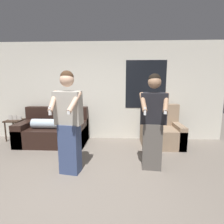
{
  "coord_description": "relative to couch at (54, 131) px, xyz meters",
  "views": [
    {
      "loc": [
        0.64,
        -2.32,
        1.6
      ],
      "look_at": [
        0.5,
        0.7,
        1.09
      ],
      "focal_mm": 28.0,
      "sensor_mm": 36.0,
      "label": 1
    }
  ],
  "objects": [
    {
      "name": "ground_plane",
      "position": [
        1.12,
        -2.09,
        -0.32
      ],
      "size": [
        14.0,
        14.0,
        0.0
      ],
      "primitive_type": "plane",
      "color": "slate"
    },
    {
      "name": "wall_back",
      "position": [
        1.14,
        0.52,
        1.03
      ],
      "size": [
        6.97,
        0.07,
        2.7
      ],
      "color": "beige",
      "rests_on": "ground_plane"
    },
    {
      "name": "couch",
      "position": [
        0.0,
        0.0,
        0.0
      ],
      "size": [
        1.71,
        0.98,
        0.94
      ],
      "color": "black",
      "rests_on": "ground_plane"
    },
    {
      "name": "armchair",
      "position": [
        2.83,
        0.0,
        0.01
      ],
      "size": [
        1.0,
        0.87,
        1.03
      ],
      "color": "#937A60",
      "rests_on": "ground_plane"
    },
    {
      "name": "side_table",
      "position": [
        -1.19,
        0.24,
        0.16
      ],
      "size": [
        0.43,
        0.44,
        0.72
      ],
      "color": "#332319",
      "rests_on": "ground_plane"
    },
    {
      "name": "person_left",
      "position": [
        0.88,
        -1.51,
        0.6
      ],
      "size": [
        0.51,
        0.52,
        1.8
      ],
      "color": "#384770",
      "rests_on": "ground_plane"
    },
    {
      "name": "person_right",
      "position": [
        2.36,
        -1.29,
        0.57
      ],
      "size": [
        0.52,
        0.5,
        1.76
      ],
      "color": "#56514C",
      "rests_on": "ground_plane"
    }
  ]
}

